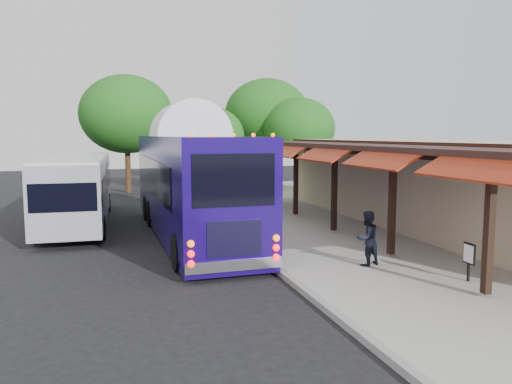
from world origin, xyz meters
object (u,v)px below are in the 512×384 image
object	(u,v)px
coach_bus	(190,179)
sign_board	(469,256)
ped_a	(257,212)
ped_b	(367,238)
city_bus	(78,186)
ped_d	(242,188)
ped_c	(252,210)

from	to	relation	value
coach_bus	sign_board	size ratio (longest dim) A/B	12.99
ped_a	ped_b	xyz separation A→B (m)	(1.94, -4.37, -0.19)
coach_bus	ped_a	bearing A→B (deg)	-44.25
coach_bus	ped_b	world-z (taller)	coach_bus
ped_a	ped_b	world-z (taller)	ped_a
city_bus	sign_board	world-z (taller)	city_bus
ped_b	ped_d	bearing A→B (deg)	-105.45
city_bus	ped_c	distance (m)	8.28
city_bus	ped_d	size ratio (longest dim) A/B	5.80
coach_bus	ped_d	bearing A→B (deg)	58.27
ped_b	ped_d	size ratio (longest dim) A/B	0.82
ped_b	ped_c	distance (m)	5.32
ped_b	ped_c	bearing A→B (deg)	-85.23
ped_a	ped_d	bearing A→B (deg)	60.15
city_bus	ped_b	distance (m)	13.23
ped_a	ped_c	distance (m)	0.58
coach_bus	city_bus	xyz separation A→B (m)	(-4.22, 4.05, -0.56)
ped_b	sign_board	distance (m)	2.74
ped_a	ped_d	distance (m)	8.37
coach_bus	ped_b	bearing A→B (deg)	-58.64
sign_board	ped_d	bearing A→B (deg)	101.11
ped_c	ped_d	world-z (taller)	ped_c
ped_b	city_bus	bearing A→B (deg)	-68.22
ped_a	sign_board	xyz separation A→B (m)	(3.63, -6.52, -0.30)
city_bus	ped_d	world-z (taller)	city_bus
sign_board	ped_b	bearing A→B (deg)	131.74
ped_c	sign_board	world-z (taller)	ped_c
coach_bus	ped_c	size ratio (longest dim) A/B	6.71
ped_b	ped_d	world-z (taller)	ped_d
coach_bus	ped_a	distance (m)	3.01
coach_bus	ped_b	xyz separation A→B (m)	(3.99, -6.30, -1.25)
city_bus	ped_c	size ratio (longest dim) A/B	5.78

